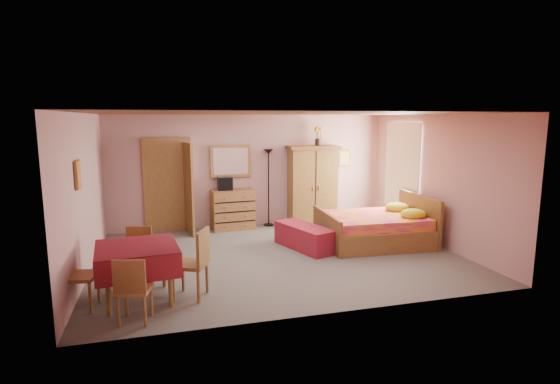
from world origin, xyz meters
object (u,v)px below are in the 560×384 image
object	(u,v)px
wall_mirror	(231,161)
chair_east	(190,263)
sunflower_vase	(318,136)
chair_west	(80,275)
dining_table	(138,273)
chair_north	(137,257)
floor_lamp	(269,188)
chest_of_drawers	(233,210)
chair_south	(134,289)
bench	(304,237)
wardrobe	(312,186)
bed	(374,220)
stereo	(225,183)

from	to	relation	value
wall_mirror	chair_east	xyz separation A→B (m)	(-1.22, -3.91, -1.05)
sunflower_vase	chair_west	world-z (taller)	sunflower_vase
dining_table	chair_north	distance (m)	0.66
chair_north	floor_lamp	bearing A→B (deg)	-120.67
chest_of_drawers	wall_mirror	bearing A→B (deg)	85.29
chair_south	chair_north	world-z (taller)	chair_north
chair_east	bench	bearing A→B (deg)	-27.38
wardrobe	chair_north	distance (m)	4.88
sunflower_vase	dining_table	world-z (taller)	sunflower_vase
bed	chair_east	xyz separation A→B (m)	(-3.78, -1.77, 0.01)
wall_mirror	chair_east	distance (m)	4.23
chest_of_drawers	bench	bearing A→B (deg)	-64.60
chest_of_drawers	stereo	world-z (taller)	stereo
chair_north	bed	bearing A→B (deg)	-155.12
wall_mirror	sunflower_vase	distance (m)	2.14
dining_table	chair_north	xyz separation A→B (m)	(-0.04, 0.66, 0.04)
bed	bench	size ratio (longest dim) A/B	1.53
bed	bench	distance (m)	1.49
bed	chair_north	xyz separation A→B (m)	(-4.52, -1.04, -0.05)
chair_south	stereo	bearing A→B (deg)	80.84
chair_south	chair_east	world-z (taller)	chair_east
wall_mirror	floor_lamp	distance (m)	1.09
bench	dining_table	xyz separation A→B (m)	(-3.02, -1.74, 0.17)
bench	chair_north	bearing A→B (deg)	-160.48
stereo	bed	xyz separation A→B (m)	(2.72, -1.97, -0.58)
stereo	bench	bearing A→B (deg)	-56.86
wardrobe	sunflower_vase	distance (m)	1.18
bed	chair_south	xyz separation A→B (m)	(-4.49, -2.36, -0.06)
floor_lamp	bed	world-z (taller)	floor_lamp
stereo	chair_north	distance (m)	3.56
chair_north	chair_west	distance (m)	1.01
bench	dining_table	size ratio (longest dim) A/B	1.28
bed	chair_north	bearing A→B (deg)	-163.92
stereo	chair_south	world-z (taller)	stereo
sunflower_vase	chair_north	distance (m)	5.28
chest_of_drawers	chair_north	world-z (taller)	chest_of_drawers
dining_table	chair_east	size ratio (longest dim) A/B	1.08
wardrobe	chair_south	bearing A→B (deg)	-130.24
floor_lamp	sunflower_vase	distance (m)	1.69
wall_mirror	stereo	xyz separation A→B (m)	(-0.16, -0.17, -0.49)
chair_south	chair_east	xyz separation A→B (m)	(0.72, 0.59, 0.07)
bench	chair_west	bearing A→B (deg)	-154.11
chair_east	stereo	bearing A→B (deg)	8.71
bed	chair_south	world-z (taller)	bed
wall_mirror	wardrobe	size ratio (longest dim) A/B	0.49
sunflower_vase	wardrobe	bearing A→B (deg)	-154.54
chair_north	chair_west	size ratio (longest dim) A/B	0.94
wardrobe	bench	world-z (taller)	wardrobe
dining_table	chair_east	distance (m)	0.72
chest_of_drawers	dining_table	distance (m)	4.11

